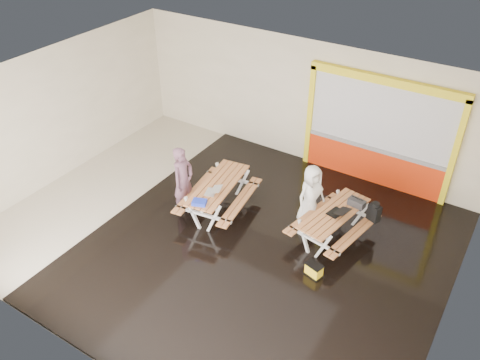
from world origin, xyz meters
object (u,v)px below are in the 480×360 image
Objects in this scene: backpack at (374,212)px; fluke_bag at (314,270)px; picnic_table_left at (218,191)px; laptop_right at (338,212)px; toolbox at (357,203)px; picnic_table_right at (334,219)px; person_right at (311,195)px; laptop_left at (213,191)px; person_left at (183,181)px; dark_case at (322,226)px; blue_pouch at (199,202)px.

backpack is 2.03m from fluke_bag.
laptop_right is (2.84, 0.51, 0.20)m from picnic_table_left.
toolbox is (0.23, 0.50, 0.03)m from laptop_right.
picnic_table_right is 1.43× the size of person_right.
laptop_left is (0.10, -0.36, 0.25)m from picnic_table_left.
dark_case is (3.18, 1.10, -0.76)m from person_left.
toolbox is 1.10× the size of dark_case.
backpack is (3.38, 1.99, -0.17)m from blue_pouch.
laptop_left is 0.91× the size of laptop_right.
person_left is 3.78× the size of backpack.
person_right is 3.33× the size of laptop_left.
person_left is at bearing 135.92° from person_right.
laptop_right is (2.74, 0.87, -0.04)m from laptop_left.
picnic_table_left is 2.81m from picnic_table_right.
backpack is at bearing 44.07° from laptop_right.
blue_pouch is 0.85× the size of dark_case.
laptop_right is at bearing 17.53° from laptop_left.
dark_case is at bearing 34.35° from blue_pouch.
laptop_left is 1.14× the size of fluke_bag.
picnic_table_right is at bearing 27.68° from blue_pouch.
person_right is at bearing 21.39° from picnic_table_left.
laptop_right is at bearing -76.39° from person_left.
person_left is 3.70m from laptop_right.
toolbox is 0.87× the size of backpack.
picnic_table_left is at bearing 95.87° from blue_pouch.
picnic_table_left is at bearing -161.84° from toolbox.
person_right is (2.04, 0.80, 0.18)m from picnic_table_left.
person_left is at bearing -153.30° from picnic_table_left.
laptop_left is (0.85, 0.02, 0.01)m from person_left.
backpack is at bearing 14.62° from toolbox.
person_right is at bearing 159.69° from laptop_right.
picnic_table_right is at bearing -88.31° from person_right.
fluke_bag is at bearing -14.87° from picnic_table_left.
toolbox is at bearing -165.38° from backpack.
person_right is 3.78× the size of fluke_bag.
blue_pouch is 3.92m from backpack.
person_right is 2.27m from laptop_left.
dark_case is at bearing -71.15° from person_left.
picnic_table_left is 7.24× the size of blue_pouch.
dark_case is at bearing -79.25° from person_right.
person_left reaches higher than backpack.
laptop_right reaches higher than picnic_table_right.
person_left is at bearing -160.95° from dark_case.
picnic_table_right is (2.76, 0.52, -0.04)m from picnic_table_left.
picnic_table_left is at bearing -63.50° from person_left.
picnic_table_right is 0.93m from backpack.
laptop_left is (-1.94, -1.16, 0.07)m from person_right.
laptop_left is at bearing 171.64° from fluke_bag.
toolbox is (3.82, 1.39, -0.00)m from person_left.
person_left is 1.16× the size of person_right.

